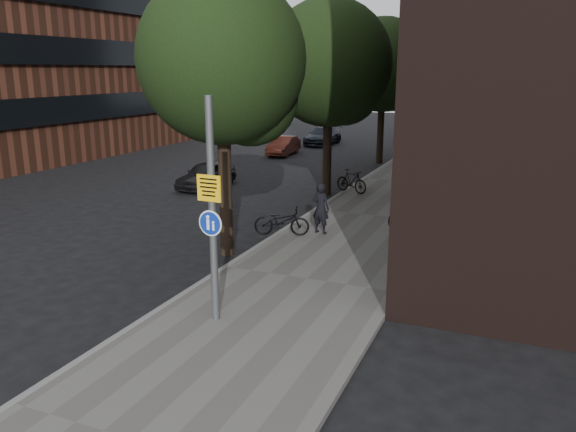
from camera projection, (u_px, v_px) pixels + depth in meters
The scene contains 15 objects.
ground at pixel (233, 340), 10.79m from camera, with size 120.00×120.00×0.00m, color black.
sidewalk at pixel (375, 217), 19.60m from camera, with size 4.50×60.00×0.12m, color #5D5B56.
curb_edge at pixel (315, 211), 20.44m from camera, with size 0.15×60.00×0.13m, color slate.
street_tree_near at pixel (227, 67), 14.59m from camera, with size 4.40×4.40×7.50m.
street_tree_mid at pixel (331, 68), 22.17m from camera, with size 5.00×5.00×7.80m.
street_tree_far at pixel (385, 68), 30.19m from camera, with size 5.00×5.00×7.80m.
signpost at pixel (212, 211), 10.89m from camera, with size 0.52×0.15×4.46m.
pedestrian at pixel (321, 208), 17.26m from camera, with size 0.58×0.38×1.59m, color black.
parked_bike_facade_near at pixel (416, 220), 17.08m from camera, with size 0.65×1.85×0.97m, color black.
parked_bike_facade_far at pixel (420, 214), 17.77m from camera, with size 0.45×1.60×0.96m, color black.
parked_bike_curb_near at pixel (282, 221), 17.13m from camera, with size 0.59×1.69×0.89m, color black.
parked_bike_curb_far at pixel (351, 181), 23.10m from camera, with size 0.45×1.59×0.95m, color black.
parked_car_near at pixel (206, 175), 24.60m from camera, with size 1.37×3.39×1.16m, color black.
parked_car_mid at pixel (284, 146), 34.16m from camera, with size 1.19×3.40×1.12m, color maroon.
parked_car_far at pixel (323, 136), 38.91m from camera, with size 1.69×4.16×1.21m, color black.
Camera 1 is at (4.82, -8.65, 5.03)m, focal length 35.00 mm.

